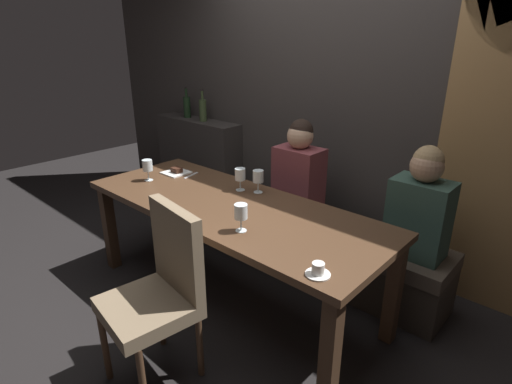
% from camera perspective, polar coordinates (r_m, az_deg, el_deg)
% --- Properties ---
extents(ground, '(9.00, 9.00, 0.00)m').
position_cam_1_polar(ground, '(3.04, -3.39, -14.62)').
color(ground, black).
extents(back_wall_tiled, '(6.00, 0.12, 3.00)m').
position_cam_1_polar(back_wall_tiled, '(3.44, 11.28, 16.19)').
color(back_wall_tiled, '#383330').
rests_on(back_wall_tiled, ground).
extents(back_counter, '(1.10, 0.28, 0.95)m').
position_cam_1_polar(back_counter, '(4.51, -7.97, 4.22)').
color(back_counter, '#2F2B29').
rests_on(back_counter, ground).
extents(dining_table, '(2.20, 0.84, 0.74)m').
position_cam_1_polar(dining_table, '(2.71, -3.69, -3.38)').
color(dining_table, '#412B1C').
rests_on(dining_table, ground).
extents(banquette_bench, '(2.50, 0.44, 0.45)m').
position_cam_1_polar(banquette_bench, '(3.37, 5.07, -6.25)').
color(banquette_bench, '#312A23').
rests_on(banquette_bench, ground).
extents(chair_near_side, '(0.50, 0.50, 0.98)m').
position_cam_1_polar(chair_near_side, '(2.22, -13.39, -12.83)').
color(chair_near_side, '#4C3321').
rests_on(chair_near_side, ground).
extents(diner_redhead, '(0.36, 0.24, 0.76)m').
position_cam_1_polar(diner_redhead, '(3.13, 6.10, 3.04)').
color(diner_redhead, brown).
rests_on(diner_redhead, banquette_bench).
extents(diner_bearded, '(0.36, 0.24, 0.72)m').
position_cam_1_polar(diner_bearded, '(2.72, 22.31, -1.77)').
color(diner_bearded, '#2D473D').
rests_on(diner_bearded, banquette_bench).
extents(wine_bottle_dark_red, '(0.08, 0.08, 0.33)m').
position_cam_1_polar(wine_bottle_dark_red, '(4.50, -9.76, 11.89)').
color(wine_bottle_dark_red, black).
rests_on(wine_bottle_dark_red, back_counter).
extents(wine_bottle_pale_label, '(0.08, 0.08, 0.33)m').
position_cam_1_polar(wine_bottle_pale_label, '(4.27, -7.55, 11.52)').
color(wine_bottle_pale_label, '#384728').
rests_on(wine_bottle_pale_label, back_counter).
extents(wine_glass_near_right, '(0.08, 0.08, 0.16)m').
position_cam_1_polar(wine_glass_near_right, '(3.18, -15.13, 3.59)').
color(wine_glass_near_right, silver).
rests_on(wine_glass_near_right, dining_table).
extents(wine_glass_end_left, '(0.08, 0.08, 0.16)m').
position_cam_1_polar(wine_glass_end_left, '(2.82, 0.35, 2.07)').
color(wine_glass_end_left, silver).
rests_on(wine_glass_end_left, dining_table).
extents(wine_glass_near_left, '(0.08, 0.08, 0.16)m').
position_cam_1_polar(wine_glass_near_left, '(2.26, -2.16, -2.88)').
color(wine_glass_near_left, silver).
rests_on(wine_glass_near_left, dining_table).
extents(wine_glass_far_right, '(0.08, 0.08, 0.16)m').
position_cam_1_polar(wine_glass_far_right, '(2.87, -2.26, 2.44)').
color(wine_glass_far_right, silver).
rests_on(wine_glass_far_right, dining_table).
extents(espresso_cup, '(0.12, 0.12, 0.06)m').
position_cam_1_polar(espresso_cup, '(1.92, 8.79, -10.90)').
color(espresso_cup, white).
rests_on(espresso_cup, dining_table).
extents(dessert_plate, '(0.19, 0.19, 0.05)m').
position_cam_1_polar(dessert_plate, '(3.32, -11.22, 2.85)').
color(dessert_plate, white).
rests_on(dessert_plate, dining_table).
extents(fork_on_table, '(0.05, 0.17, 0.01)m').
position_cam_1_polar(fork_on_table, '(3.25, -9.20, 2.34)').
color(fork_on_table, silver).
rests_on(fork_on_table, dining_table).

